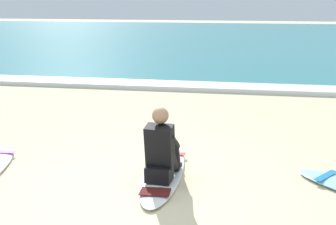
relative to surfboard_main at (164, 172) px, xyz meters
The scene contains 5 objects.
ground_plane 0.79m from the surfboard_main, 112.29° to the right, with size 80.00×80.00×0.00m, color beige.
sea 19.55m from the surfboard_main, 90.88° to the left, with size 80.00×28.00×0.10m, color teal.
breaking_foam 5.85m from the surfboard_main, 92.93° to the left, with size 80.00×0.90×0.11m, color white.
surfboard_main is the anchor object (origin of this frame).
surfer_seated 0.49m from the surfboard_main, 84.81° to the right, with size 0.40×0.72×0.95m.
Camera 1 is at (1.32, -4.81, 2.35)m, focal length 47.51 mm.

